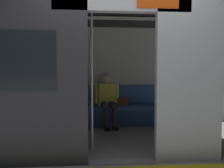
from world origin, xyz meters
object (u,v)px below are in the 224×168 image
Objects in this scene: train_car at (110,54)px; bench_seat at (109,111)px; person_seated at (107,96)px; handbag at (123,102)px; grab_pole_door at (92,80)px; book at (91,105)px.

bench_seat is at bearing -93.05° from train_car.
train_car is 2.42× the size of bench_seat.
train_car reaches higher than bench_seat.
handbag is (-0.36, -0.11, -0.13)m from person_seated.
train_car reaches higher than person_seated.
bench_seat is at bearing -102.64° from grab_pole_door.
book is 0.10× the size of grab_pole_door.
bench_seat is 1.19× the size of grab_pole_door.
person_seated is at bearing 155.39° from book.
handbag is 2.07m from grab_pole_door.
handbag is at bearing 171.50° from book.
person_seated reaches higher than book.
bench_seat is 0.43m from book.
train_car is 5.40× the size of person_seated.
bench_seat is 1.99m from grab_pole_door.
train_car is at bearing 71.66° from handbag.
bench_seat is 10.16× the size of handbag.
book is at bearing -89.85° from grab_pole_door.
book is at bearing -7.18° from bench_seat.
handbag reaches higher than book.
person_seated is (0.04, 0.05, 0.33)m from bench_seat.
person_seated is 0.40m from handbag.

